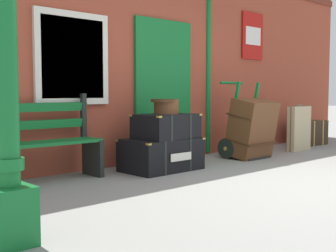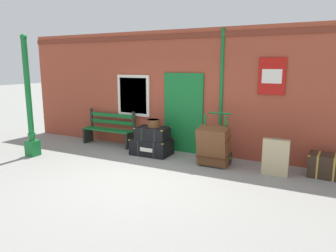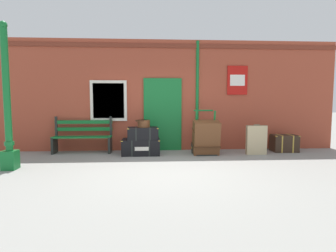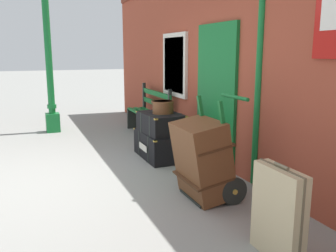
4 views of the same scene
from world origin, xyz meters
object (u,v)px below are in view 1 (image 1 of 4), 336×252
(round_hatbox, at_px, (166,105))
(suitcase_charcoal, at_px, (299,129))
(steamer_trunk_middle, at_px, (166,126))
(steamer_trunk_base, at_px, (161,154))
(porters_trolley, at_px, (243,140))
(platform_bench, at_px, (32,144))
(large_brown_trunk, at_px, (252,128))
(lamp_post, at_px, (7,71))
(corner_trunk, at_px, (308,132))

(round_hatbox, relative_size, suitcase_charcoal, 0.46)
(steamer_trunk_middle, bearing_deg, steamer_trunk_base, 143.99)
(porters_trolley, bearing_deg, round_hatbox, -179.56)
(platform_bench, xyz_separation_m, large_brown_trunk, (3.37, -0.53, 0.03))
(round_hatbox, distance_m, large_brown_trunk, 1.72)
(lamp_post, distance_m, corner_trunk, 7.02)
(lamp_post, relative_size, corner_trunk, 4.23)
(platform_bench, xyz_separation_m, suitcase_charcoal, (4.74, -0.54, -0.05))
(lamp_post, height_order, porters_trolley, lamp_post)
(lamp_post, bearing_deg, platform_bench, 60.09)
(large_brown_trunk, bearing_deg, corner_trunk, 8.83)
(suitcase_charcoal, bearing_deg, corner_trunk, 21.09)
(lamp_post, relative_size, large_brown_trunk, 3.23)
(steamer_trunk_base, distance_m, large_brown_trunk, 1.77)
(platform_bench, bearing_deg, steamer_trunk_middle, -13.20)
(suitcase_charcoal, bearing_deg, porters_trolley, 172.42)
(platform_bench, height_order, steamer_trunk_middle, platform_bench)
(steamer_trunk_base, height_order, steamer_trunk_middle, steamer_trunk_middle)
(suitcase_charcoal, bearing_deg, steamer_trunk_middle, 177.32)
(large_brown_trunk, bearing_deg, steamer_trunk_middle, 175.45)
(steamer_trunk_base, distance_m, round_hatbox, 0.65)
(platform_bench, distance_m, corner_trunk, 5.71)
(lamp_post, relative_size, round_hatbox, 7.95)
(platform_bench, relative_size, suitcase_charcoal, 1.94)
(platform_bench, height_order, porters_trolley, porters_trolley)
(steamer_trunk_middle, height_order, corner_trunk, steamer_trunk_middle)
(lamp_post, xyz_separation_m, porters_trolley, (4.42, 1.48, -0.89))
(steamer_trunk_middle, xyz_separation_m, corner_trunk, (4.03, 0.23, -0.34))
(porters_trolley, distance_m, suitcase_charcoal, 1.39)
(round_hatbox, height_order, porters_trolley, porters_trolley)
(steamer_trunk_base, xyz_separation_m, large_brown_trunk, (1.74, -0.17, 0.26))
(porters_trolley, relative_size, corner_trunk, 1.67)
(corner_trunk, bearing_deg, steamer_trunk_base, -177.32)
(lamp_post, height_order, corner_trunk, lamp_post)
(porters_trolley, bearing_deg, lamp_post, -161.52)
(platform_bench, height_order, suitcase_charcoal, platform_bench)
(platform_bench, bearing_deg, steamer_trunk_base, -12.32)
(platform_bench, bearing_deg, lamp_post, -119.91)
(steamer_trunk_base, xyz_separation_m, round_hatbox, (0.07, -0.01, 0.64))
(round_hatbox, bearing_deg, steamer_trunk_base, 170.67)
(lamp_post, xyz_separation_m, suitcase_charcoal, (5.80, 1.29, -0.77))
(steamer_trunk_base, height_order, corner_trunk, corner_trunk)
(lamp_post, relative_size, porters_trolley, 2.53)
(platform_bench, distance_m, steamer_trunk_middle, 1.73)
(large_brown_trunk, bearing_deg, suitcase_charcoal, -0.37)
(large_brown_trunk, relative_size, suitcase_charcoal, 1.14)
(lamp_post, bearing_deg, round_hatbox, 28.01)
(round_hatbox, bearing_deg, platform_bench, 167.80)
(platform_bench, bearing_deg, large_brown_trunk, -8.92)
(porters_trolley, bearing_deg, steamer_trunk_middle, -178.65)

